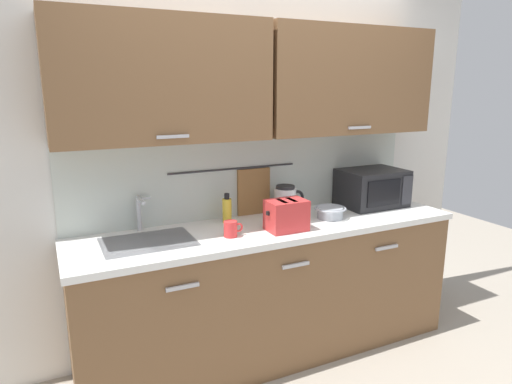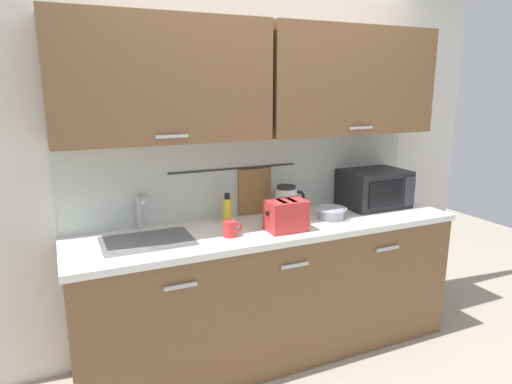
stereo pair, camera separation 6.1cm
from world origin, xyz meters
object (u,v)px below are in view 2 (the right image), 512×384
(mixing_bowl, at_px, (331,212))
(electric_kettle, at_px, (287,201))
(dish_soap_bottle, at_px, (227,210))
(mug_near_sink, at_px, (230,229))
(microwave, at_px, (374,188))
(toaster, at_px, (286,215))

(mixing_bowl, bearing_deg, electric_kettle, 139.30)
(dish_soap_bottle, distance_m, mug_near_sink, 0.28)
(mug_near_sink, bearing_deg, microwave, 9.76)
(electric_kettle, relative_size, dish_soap_bottle, 1.16)
(microwave, relative_size, mug_near_sink, 3.83)
(electric_kettle, bearing_deg, mug_near_sink, -153.00)
(mug_near_sink, bearing_deg, electric_kettle, 27.00)
(electric_kettle, xyz_separation_m, mixing_bowl, (0.23, -0.20, -0.06))
(microwave, distance_m, toaster, 0.89)
(electric_kettle, height_order, dish_soap_bottle, electric_kettle)
(microwave, bearing_deg, toaster, -164.32)
(mixing_bowl, height_order, toaster, toaster)
(toaster, bearing_deg, microwave, 15.68)
(electric_kettle, xyz_separation_m, toaster, (-0.16, -0.30, -0.01))
(mug_near_sink, bearing_deg, mixing_bowl, 4.91)
(dish_soap_bottle, height_order, mug_near_sink, dish_soap_bottle)
(toaster, bearing_deg, mug_near_sink, 174.83)
(electric_kettle, relative_size, mixing_bowl, 1.06)
(dish_soap_bottle, height_order, toaster, dish_soap_bottle)
(electric_kettle, relative_size, toaster, 0.89)
(dish_soap_bottle, relative_size, mug_near_sink, 1.63)
(electric_kettle, xyz_separation_m, dish_soap_bottle, (-0.43, 0.00, -0.01))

